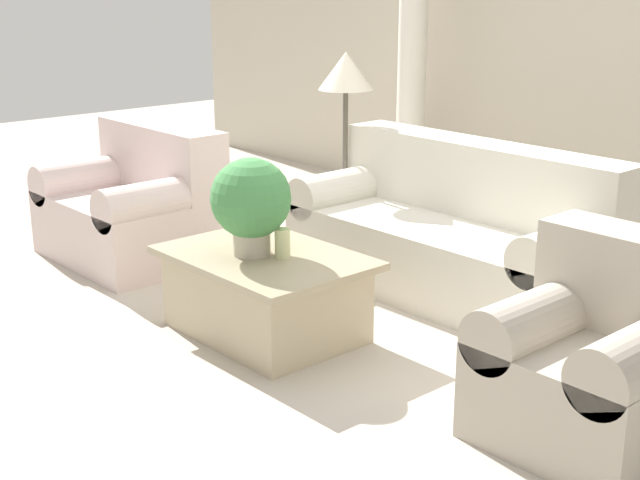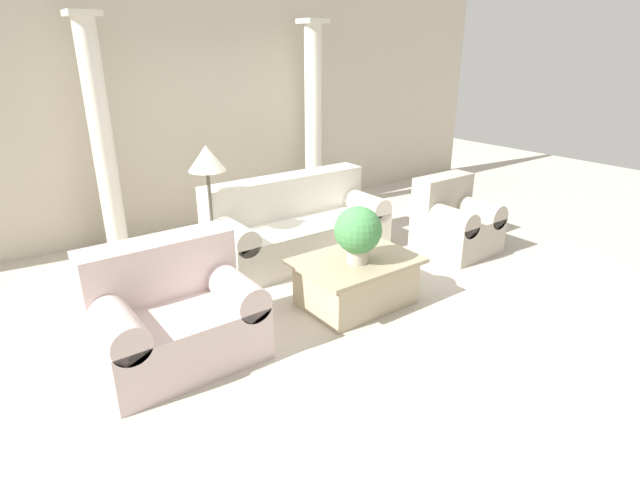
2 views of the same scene
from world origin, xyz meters
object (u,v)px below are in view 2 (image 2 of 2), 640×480
object	(u,v)px
loveseat	(174,313)
floor_lamp	(207,165)
sofa_long	(297,226)
armchair	(454,221)
potted_plant	(358,232)
coffee_table	(356,281)

from	to	relation	value
loveseat	floor_lamp	distance (m)	1.67
loveseat	floor_lamp	world-z (taller)	floor_lamp
sofa_long	floor_lamp	world-z (taller)	floor_lamp
floor_lamp	armchair	size ratio (longest dim) A/B	1.61
armchair	potted_plant	bearing A→B (deg)	-167.81
loveseat	coffee_table	distance (m)	1.71
potted_plant	floor_lamp	bearing A→B (deg)	118.74
sofa_long	floor_lamp	bearing A→B (deg)	178.36
sofa_long	coffee_table	size ratio (longest dim) A/B	1.86
potted_plant	floor_lamp	world-z (taller)	floor_lamp
coffee_table	floor_lamp	bearing A→B (deg)	121.02
loveseat	potted_plant	xyz separation A→B (m)	(1.65, -0.25, 0.38)
coffee_table	loveseat	bearing A→B (deg)	173.43
potted_plant	floor_lamp	xyz separation A→B (m)	(-0.77, 1.41, 0.45)
loveseat	coffee_table	size ratio (longest dim) A/B	1.07
coffee_table	floor_lamp	world-z (taller)	floor_lamp
loveseat	coffee_table	xyz separation A→B (m)	(1.69, -0.19, -0.14)
floor_lamp	armchair	world-z (taller)	floor_lamp
sofa_long	coffee_table	bearing A→B (deg)	-99.23
coffee_table	armchair	bearing A→B (deg)	10.81
loveseat	sofa_long	bearing A→B (deg)	30.60
loveseat	floor_lamp	bearing A→B (deg)	52.77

